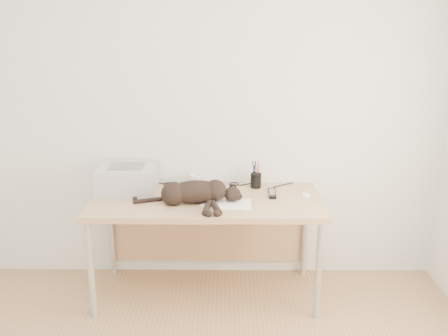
{
  "coord_description": "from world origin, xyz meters",
  "views": [
    {
      "loc": [
        0.15,
        -1.85,
        1.94
      ],
      "look_at": [
        0.13,
        1.34,
        0.98
      ],
      "focal_mm": 40.0,
      "sensor_mm": 36.0,
      "label": 1
    }
  ],
  "objects_px": {
    "printer": "(128,179)",
    "cat": "(193,193)",
    "desk": "(206,212)",
    "mouse": "(305,193)",
    "pen_cup": "(256,180)",
    "mug": "(195,180)"
  },
  "relations": [
    {
      "from": "desk",
      "to": "mouse",
      "type": "distance_m",
      "value": 0.72
    },
    {
      "from": "mouse",
      "to": "cat",
      "type": "bearing_deg",
      "value": -176.57
    },
    {
      "from": "printer",
      "to": "cat",
      "type": "bearing_deg",
      "value": -27.51
    },
    {
      "from": "cat",
      "to": "mouse",
      "type": "distance_m",
      "value": 0.8
    },
    {
      "from": "printer",
      "to": "pen_cup",
      "type": "distance_m",
      "value": 0.93
    },
    {
      "from": "mug",
      "to": "pen_cup",
      "type": "bearing_deg",
      "value": -3.64
    },
    {
      "from": "desk",
      "to": "cat",
      "type": "distance_m",
      "value": 0.28
    },
    {
      "from": "printer",
      "to": "mug",
      "type": "xyz_separation_m",
      "value": [
        0.48,
        0.11,
        -0.05
      ]
    },
    {
      "from": "cat",
      "to": "printer",
      "type": "bearing_deg",
      "value": 146.6
    },
    {
      "from": "desk",
      "to": "pen_cup",
      "type": "xyz_separation_m",
      "value": [
        0.36,
        0.17,
        0.19
      ]
    },
    {
      "from": "desk",
      "to": "mouse",
      "type": "bearing_deg",
      "value": -0.89
    },
    {
      "from": "cat",
      "to": "desk",
      "type": "bearing_deg",
      "value": 58.2
    },
    {
      "from": "cat",
      "to": "pen_cup",
      "type": "height_order",
      "value": "pen_cup"
    },
    {
      "from": "desk",
      "to": "mouse",
      "type": "xyz_separation_m",
      "value": [
        0.7,
        -0.01,
        0.15
      ]
    },
    {
      "from": "cat",
      "to": "mug",
      "type": "bearing_deg",
      "value": 85.27
    },
    {
      "from": "desk",
      "to": "cat",
      "type": "bearing_deg",
      "value": -115.91
    },
    {
      "from": "printer",
      "to": "cat",
      "type": "distance_m",
      "value": 0.55
    },
    {
      "from": "printer",
      "to": "mug",
      "type": "height_order",
      "value": "printer"
    },
    {
      "from": "printer",
      "to": "mouse",
      "type": "distance_m",
      "value": 1.28
    },
    {
      "from": "cat",
      "to": "mouse",
      "type": "xyz_separation_m",
      "value": [
        0.78,
        0.16,
        -0.06
      ]
    },
    {
      "from": "mouse",
      "to": "printer",
      "type": "bearing_deg",
      "value": 167.67
    },
    {
      "from": "desk",
      "to": "mug",
      "type": "height_order",
      "value": "mug"
    }
  ]
}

